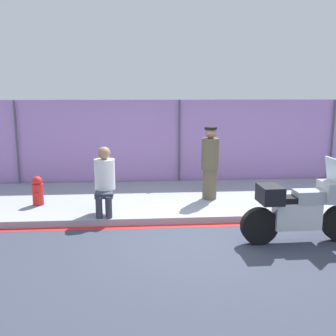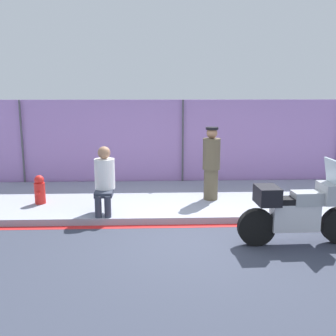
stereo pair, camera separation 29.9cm
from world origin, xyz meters
The scene contains 8 objects.
ground_plane centered at (0.00, 0.00, 0.00)m, with size 120.00×120.00×0.00m, color #333847.
sidewalk centered at (0.00, 2.42, 0.07)m, with size 32.08×3.22×0.14m.
curb_paint_stripe centered at (0.00, 0.72, 0.00)m, with size 32.08×0.18×0.01m.
storefront_fence centered at (0.00, 4.13, 1.18)m, with size 30.48×0.17×2.36m.
motorcycle centered at (1.65, -0.25, 0.61)m, with size 2.11×0.53×1.49m.
officer_standing centered at (0.51, 2.14, 0.99)m, with size 0.39×0.39×1.66m.
person_seated_on_curb centered at (-1.80, 1.28, 0.89)m, with size 0.42×0.71×1.36m.
fire_hydrant centered at (-3.32, 1.94, 0.45)m, with size 0.23×0.29×0.64m.
Camera 2 is at (-0.81, -6.56, 2.62)m, focal length 42.00 mm.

